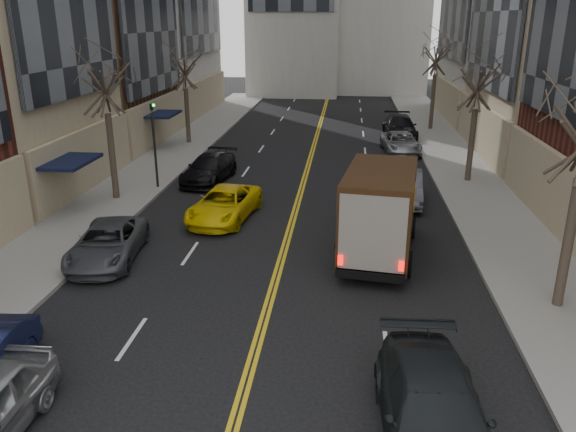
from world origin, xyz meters
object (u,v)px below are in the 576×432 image
Objects in this scene: observer_sedan at (434,414)px; pedestrian at (340,238)px; ups_truck at (380,212)px; taxi at (224,204)px.

pedestrian is (-2.06, 9.27, 0.11)m from observer_sedan.
observer_sedan is 3.05× the size of pedestrian.
ups_truck is 9.98m from observer_sedan.
ups_truck is at bearing -18.93° from taxi.
ups_truck is 7.41m from taxi.
pedestrian is at bearing -29.73° from taxi.
observer_sedan is 15.06m from taxi.
ups_truck reaches higher than observer_sedan.
taxi is at bearing 161.08° from ups_truck.
pedestrian is at bearing -147.36° from ups_truck.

